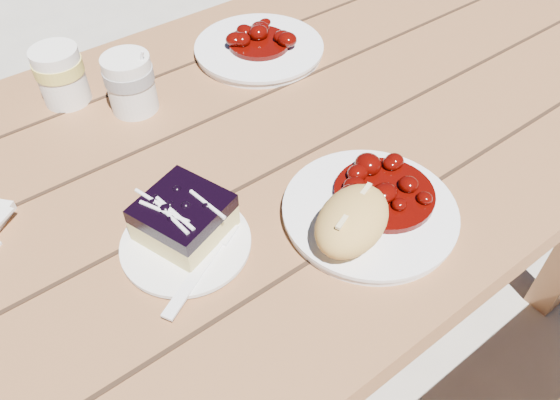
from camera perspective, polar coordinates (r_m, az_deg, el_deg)
ground at (r=1.43m, az=-6.92°, el=-19.88°), size 60.00×60.00×0.00m
picnic_table at (r=0.92m, az=-10.12°, el=-4.96°), size 2.00×1.55×0.75m
main_plate at (r=0.74m, az=9.33°, el=-1.30°), size 0.23×0.23×0.02m
goulash_stew at (r=0.74m, az=11.00°, el=1.49°), size 0.14×0.14×0.04m
bread_roll at (r=0.68m, az=7.54°, el=-2.15°), size 0.14×0.12×0.06m
dessert_plate at (r=0.71m, az=-9.78°, el=-4.59°), size 0.16×0.16×0.01m
blueberry_cake at (r=0.70m, az=-10.02°, el=-1.75°), size 0.13×0.13×0.06m
fork_dessert at (r=0.67m, az=-8.94°, el=-7.93°), size 0.15×0.10×0.00m
coffee_cup at (r=0.92m, az=-15.36°, el=11.65°), size 0.08×0.08×0.10m
second_plate at (r=1.05m, az=-2.19°, el=15.47°), size 0.23×0.23×0.02m
second_stew at (r=1.04m, az=-2.24°, el=16.84°), size 0.11×0.11×0.04m
second_cup at (r=0.98m, az=-21.91°, el=11.97°), size 0.08×0.08×0.10m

